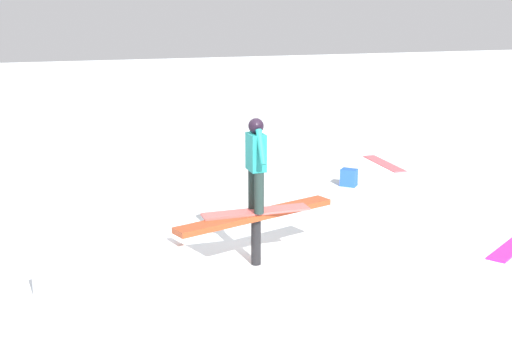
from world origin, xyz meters
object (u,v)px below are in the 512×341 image
rail_feature (256,220)px  loose_snowboard_coral (384,164)px  loose_snowboard_magenta (511,248)px  main_rider_on_rail (256,168)px  backpack_on_snow (349,178)px

rail_feature → loose_snowboard_coral: 6.52m
loose_snowboard_coral → rail_feature: bearing=-42.8°
rail_feature → loose_snowboard_magenta: size_ratio=1.89×
main_rider_on_rail → loose_snowboard_coral: bearing=45.7°
loose_snowboard_magenta → backpack_on_snow: size_ratio=3.79×
loose_snowboard_coral → loose_snowboard_magenta: same height
rail_feature → loose_snowboard_coral: (4.26, 4.89, -0.63)m
rail_feature → backpack_on_snow: bearing=29.8°
loose_snowboard_coral → loose_snowboard_magenta: (-0.44, -5.31, 0.00)m
rail_feature → main_rider_on_rail: 0.75m
rail_feature → loose_snowboard_magenta: rail_feature is taller
rail_feature → backpack_on_snow: 4.48m
rail_feature → loose_snowboard_coral: rail_feature is taller
loose_snowboard_coral → backpack_on_snow: (-1.44, -1.45, 0.16)m
rail_feature → loose_snowboard_coral: bearing=28.1°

